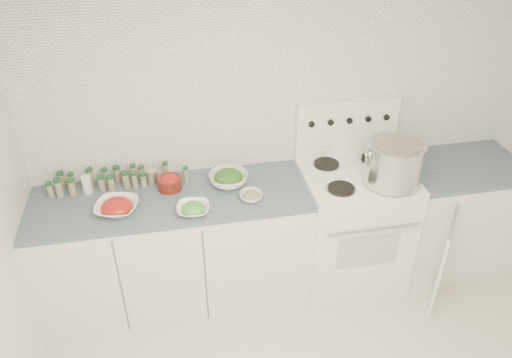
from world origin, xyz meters
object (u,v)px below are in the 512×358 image
Objects in this scene: stove at (351,222)px; stock_pot at (394,161)px; bowl_snowpea at (193,209)px; bowl_tomato at (117,207)px.

stock_pot is (0.18, -0.16, 0.61)m from stove.
stove is at bearing 9.52° from bowl_snowpea.
stove is at bearing 3.29° from bowl_tomato.
bowl_tomato is at bearing 167.94° from bowl_snowpea.
stove reaches higher than bowl_tomato.
stock_pot reaches higher than bowl_tomato.
bowl_tomato is 1.38× the size of bowl_snowpea.
bowl_snowpea is at bearing -178.44° from stock_pot.
bowl_tomato is at bearing -176.71° from stove.
bowl_tomato is (-1.64, -0.09, 0.44)m from stove.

